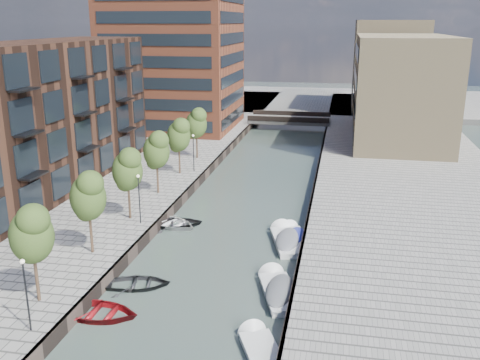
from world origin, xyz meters
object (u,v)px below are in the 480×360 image
(tree_1, at_px, (31,232))
(tree_5, at_px, (179,134))
(tree_2, at_px, (88,195))
(sloop_4, at_px, (176,226))
(motorboat_3, at_px, (295,236))
(bridge, at_px, (290,120))
(tree_3, at_px, (127,168))
(motorboat_4, at_px, (286,240))
(car, at_px, (367,138))
(sloop_1, at_px, (138,287))
(motorboat_1, at_px, (278,290))
(tree_4, at_px, (156,149))
(sloop_2, at_px, (98,316))
(tree_6, at_px, (196,122))
(motorboat_2, at_px, (261,352))
(sloop_3, at_px, (171,226))

(tree_1, bearing_deg, tree_5, 90.00)
(tree_2, xyz_separation_m, sloop_4, (3.49, 8.38, -5.31))
(sloop_4, height_order, motorboat_3, motorboat_3)
(bridge, height_order, tree_3, tree_3)
(motorboat_4, relative_size, car, 1.55)
(sloop_1, distance_m, motorboat_4, 12.72)
(tree_5, xyz_separation_m, motorboat_1, (13.53, -22.63, -5.09))
(tree_3, relative_size, tree_4, 1.00)
(sloop_2, bearing_deg, sloop_4, -0.09)
(bridge, relative_size, motorboat_4, 2.16)
(tree_2, relative_size, tree_6, 1.00)
(tree_2, xyz_separation_m, motorboat_2, (13.49, -8.34, -5.21))
(tree_2, distance_m, car, 45.16)
(sloop_4, relative_size, motorboat_4, 0.77)
(tree_6, bearing_deg, motorboat_1, -65.46)
(tree_1, xyz_separation_m, tree_5, (0.00, 28.00, 0.00))
(tree_4, relative_size, sloop_2, 1.18)
(tree_2, height_order, tree_6, same)
(car, bearing_deg, tree_3, -123.95)
(tree_2, relative_size, tree_5, 1.00)
(sloop_3, bearing_deg, tree_2, -177.04)
(bridge, height_order, sloop_1, bridge)
(sloop_3, xyz_separation_m, motorboat_4, (10.07, -1.67, 0.23))
(tree_4, height_order, motorboat_4, tree_4)
(tree_1, relative_size, sloop_2, 1.18)
(tree_3, height_order, sloop_2, tree_3)
(sloop_4, bearing_deg, motorboat_2, -167.15)
(sloop_2, height_order, motorboat_3, motorboat_3)
(tree_6, relative_size, sloop_2, 1.18)
(bridge, relative_size, sloop_1, 3.00)
(tree_4, relative_size, motorboat_2, 1.14)
(tree_5, bearing_deg, tree_1, -90.00)
(motorboat_1, bearing_deg, tree_4, 130.87)
(tree_5, bearing_deg, tree_3, -90.00)
(tree_1, height_order, motorboat_3, tree_1)
(bridge, relative_size, tree_1, 2.18)
(tree_6, distance_m, motorboat_3, 25.16)
(sloop_4, bearing_deg, tree_5, -2.54)
(tree_2, height_order, motorboat_4, tree_2)
(tree_2, bearing_deg, motorboat_2, -31.73)
(sloop_3, bearing_deg, tree_1, -168.02)
(motorboat_3, xyz_separation_m, car, (6.59, 32.60, 1.47))
(bridge, distance_m, tree_6, 27.63)
(tree_5, bearing_deg, motorboat_1, -59.14)
(motorboat_2, bearing_deg, motorboat_3, 89.11)
(tree_2, bearing_deg, sloop_2, -62.48)
(tree_6, height_order, motorboat_1, tree_6)
(tree_3, relative_size, car, 1.53)
(sloop_3, distance_m, sloop_4, 0.40)
(tree_5, height_order, sloop_3, tree_5)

